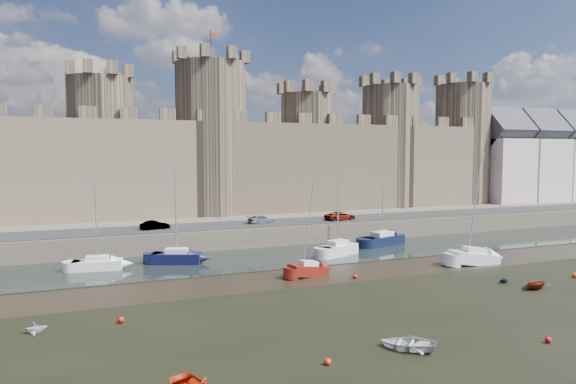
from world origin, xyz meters
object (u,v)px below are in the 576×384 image
at_px(car_3, 340,216).
at_px(sailboat_5, 474,257).
at_px(car_1, 155,225).
at_px(sailboat_4, 308,269).
at_px(sailboat_1, 177,257).
at_px(sailboat_2, 338,249).
at_px(sailboat_0, 97,263).
at_px(sailboat_3, 382,239).
at_px(car_2, 262,219).

relative_size(car_3, sailboat_5, 0.39).
xyz_separation_m(car_1, sailboat_4, (12.07, -18.93, -2.37)).
bearing_deg(car_1, sailboat_4, -157.77).
distance_m(car_1, sailboat_4, 22.57).
bearing_deg(sailboat_1, sailboat_2, 13.63).
bearing_deg(sailboat_5, sailboat_0, 167.58).
bearing_deg(sailboat_0, sailboat_2, 3.02).
xyz_separation_m(sailboat_1, sailboat_4, (10.96, -10.06, -0.11)).
distance_m(sailboat_3, sailboat_5, 13.54).
height_order(car_1, car_3, car_3).
relative_size(car_3, sailboat_1, 0.43).
xyz_separation_m(sailboat_2, sailboat_4, (-7.05, -7.52, -0.17)).
relative_size(car_1, car_3, 0.79).
relative_size(car_3, sailboat_2, 0.40).
relative_size(sailboat_1, sailboat_5, 0.89).
bearing_deg(car_3, sailboat_4, 138.50).
bearing_deg(sailboat_1, car_3, 40.59).
xyz_separation_m(sailboat_1, sailboat_5, (29.54, -11.82, 0.00)).
xyz_separation_m(sailboat_2, sailboat_3, (8.41, 3.90, -0.04)).
distance_m(sailboat_0, sailboat_1, 7.97).
height_order(car_2, sailboat_3, sailboat_3).
bearing_deg(sailboat_0, sailboat_1, 9.21).
xyz_separation_m(sailboat_1, sailboat_3, (26.43, 1.36, 0.02)).
xyz_separation_m(car_2, sailboat_5, (16.74, -21.19, -2.25)).
bearing_deg(sailboat_4, sailboat_3, 24.13).
relative_size(car_2, sailboat_5, 0.33).
distance_m(sailboat_0, sailboat_4, 21.38).
bearing_deg(sailboat_1, car_1, 118.76).
xyz_separation_m(car_3, sailboat_0, (-31.91, -8.33, -2.39)).
relative_size(car_1, sailboat_4, 0.37).
relative_size(sailboat_2, sailboat_3, 1.03).
bearing_deg(sailboat_5, car_3, 110.52).
distance_m(car_1, car_2, 13.91).
relative_size(car_2, sailboat_0, 0.43).
distance_m(car_2, car_3, 11.20).
relative_size(car_3, sailboat_4, 0.47).
xyz_separation_m(sailboat_1, sailboat_2, (18.02, -2.54, 0.06)).
bearing_deg(car_2, car_3, -109.40).
relative_size(sailboat_3, sailboat_5, 0.95).
bearing_deg(car_1, sailboat_0, 132.33).
height_order(car_3, sailboat_0, sailboat_0).
bearing_deg(sailboat_5, sailboat_1, 163.09).
bearing_deg(car_1, sailboat_2, -131.11).
xyz_separation_m(sailboat_4, sailboat_5, (18.58, -1.76, 0.11)).
bearing_deg(sailboat_1, sailboat_4, -20.90).
distance_m(car_2, sailboat_5, 27.10).
xyz_separation_m(car_2, sailboat_1, (-12.80, -9.36, -2.25)).
height_order(car_2, sailboat_2, sailboat_2).
xyz_separation_m(car_1, sailboat_1, (1.10, -8.86, -2.27)).
distance_m(car_3, sailboat_3, 7.64).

